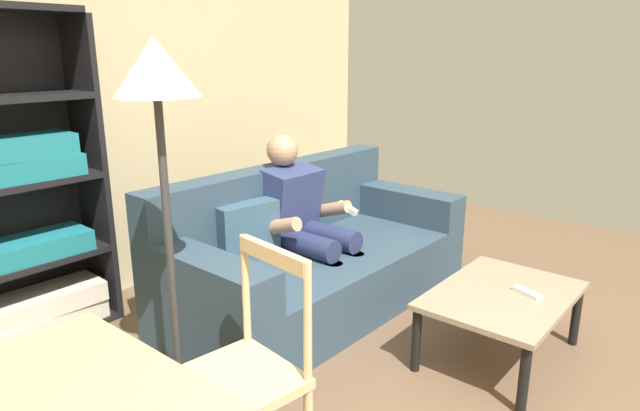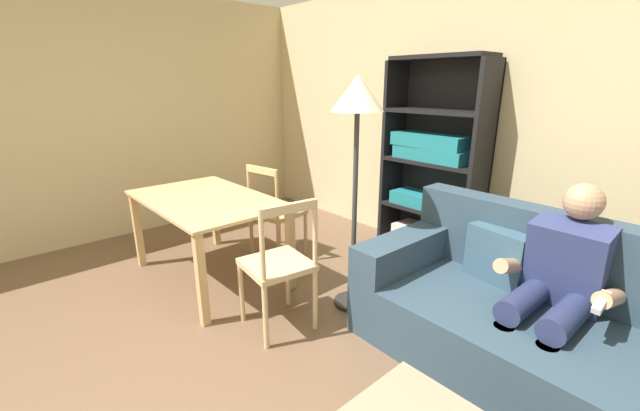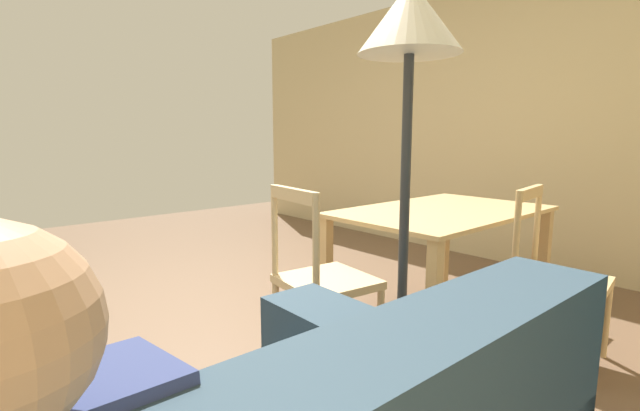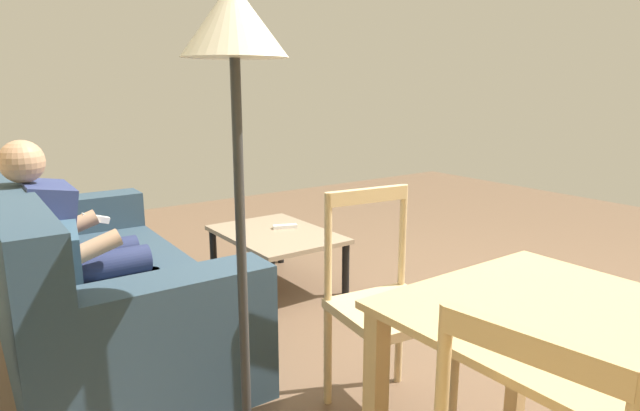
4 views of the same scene
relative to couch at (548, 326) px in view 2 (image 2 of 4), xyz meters
The scene contains 9 objects.
wall_back 1.89m from the couch, 131.79° to the left, with size 6.00×0.12×2.59m, color #D1BC8C.
wall_side 4.59m from the couch, 155.60° to the right, with size 0.12×6.12×2.59m, color #C8B586.
couch is the anchor object (origin of this frame).
person_lounging 0.26m from the couch, 101.91° to the left, with size 0.60×0.85×1.12m.
bookshelf 1.78m from the couch, 145.95° to the left, with size 0.97×0.36×1.88m.
dining_table 2.60m from the couch, 160.38° to the right, with size 1.39×0.88×0.73m.
dining_chair_near_wall 2.44m from the couch, behind, with size 0.48×0.48×0.92m.
dining_chair_facing_couch 1.66m from the couch, 148.21° to the right, with size 0.47×0.47×0.95m.
floor_lamp 1.72m from the couch, 167.74° to the right, with size 0.36×0.36×1.71m.
Camera 2 is at (1.66, -0.43, 1.65)m, focal length 22.14 mm.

